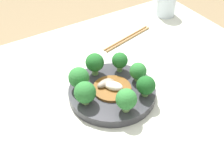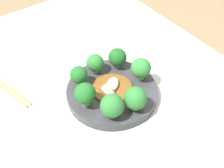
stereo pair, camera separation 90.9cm
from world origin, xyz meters
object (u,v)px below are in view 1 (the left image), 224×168
broccoli_west (138,71)px  broccoli_southeast (79,78)px  broccoli_northwest (146,85)px  chopsticks (127,38)px  broccoli_southwest (120,61)px  stirfry_center (111,87)px  broccoli_north (126,99)px  plate (112,93)px  broccoli_south (95,63)px  broccoli_east (85,93)px  drinking_glass (166,4)px

broccoli_west → broccoli_southeast: size_ratio=0.87×
broccoli_northwest → chopsticks: (-0.14, -0.29, -0.05)m
broccoli_southwest → stirfry_center: broccoli_southwest is taller
broccoli_north → broccoli_southeast: bearing=-66.5°
broccoli_southeast → broccoli_northwest: bearing=139.0°
broccoli_north → chopsticks: bearing=-124.7°
broccoli_west → stirfry_center: broccoli_west is taller
plate → broccoli_west: (-0.08, 0.00, 0.04)m
broccoli_northwest → broccoli_west: broccoli_northwest is taller
broccoli_southeast → chopsticks: (-0.28, -0.17, -0.06)m
broccoli_southwest → chopsticks: broccoli_southwest is taller
broccoli_southwest → broccoli_southeast: size_ratio=0.92×
broccoli_south → broccoli_northwest: broccoli_south is taller
broccoli_east → broccoli_northwest: 0.16m
stirfry_center → plate: bearing=109.0°
stirfry_center → drinking_glass: 0.52m
broccoli_west → drinking_glass: size_ratio=0.62×
broccoli_southeast → stirfry_center: bearing=145.2°
broccoli_south → stirfry_center: broccoli_south is taller
broccoli_south → stirfry_center: bearing=92.7°
broccoli_east → broccoli_southeast: size_ratio=0.98×
stirfry_center → chopsticks: (-0.21, -0.22, -0.03)m
drinking_glass → chopsticks: (0.23, 0.07, -0.04)m
broccoli_south → broccoli_north: 0.17m
broccoli_south → broccoli_southeast: (0.07, 0.03, -0.00)m
broccoli_west → stirfry_center: size_ratio=0.53×
broccoli_southwest → drinking_glass: drinking_glass is taller
plate → broccoli_south: size_ratio=3.56×
plate → broccoli_southwest: 0.10m
plate → chopsticks: bearing=-132.3°
broccoli_east → broccoli_south: 0.12m
broccoli_south → chopsticks: size_ratio=0.31×
plate → broccoli_southeast: (0.07, -0.05, 0.05)m
broccoli_south → plate: bearing=93.4°
broccoli_southeast → stirfry_center: 0.09m
plate → broccoli_north: bearing=82.2°
broccoli_east → broccoli_north: bearing=133.1°
broccoli_west → broccoli_southeast: 0.17m
broccoli_southwest → stirfry_center: size_ratio=0.57×
plate → broccoli_east: (0.09, 0.01, 0.05)m
broccoli_southeast → chopsticks: bearing=-148.5°
broccoli_southwest → broccoli_north: (0.08, 0.15, 0.00)m
plate → broccoli_northwest: (-0.07, 0.07, 0.05)m
broccoli_south → broccoli_north: size_ratio=1.04×
broccoli_northwest → drinking_glass: drinking_glass is taller
broccoli_north → broccoli_west: 0.13m
broccoli_south → stirfry_center: size_ratio=0.64×
broccoli_southwest → broccoli_east: bearing=24.2°
broccoli_south → broccoli_west: 0.13m
broccoli_north → chopsticks: broccoli_north is taller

